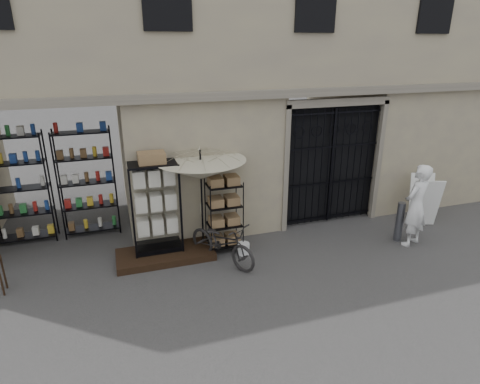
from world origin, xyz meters
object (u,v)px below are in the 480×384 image
object	(u,v)px
market_umbrella	(200,164)
easel_sign	(424,200)
steel_bollard	(399,222)
wire_rack	(224,217)
bicycle	(223,262)
shopkeeper	(410,244)
white_bucket	(243,249)
display_cabinet	(156,212)

from	to	relation	value
market_umbrella	easel_sign	distance (m)	5.63
market_umbrella	steel_bollard	size ratio (longest dim) A/B	2.90
wire_rack	easel_sign	size ratio (longest dim) A/B	1.30
bicycle	shopkeeper	xyz separation A→B (m)	(4.24, -0.54, 0.00)
bicycle	shopkeeper	size ratio (longest dim) A/B	0.92
white_bucket	display_cabinet	bearing A→B (deg)	163.00
display_cabinet	market_umbrella	world-z (taller)	market_umbrella
white_bucket	easel_sign	distance (m)	4.73
market_umbrella	steel_bollard	world-z (taller)	market_umbrella
white_bucket	bicycle	xyz separation A→B (m)	(-0.52, -0.18, -0.13)
display_cabinet	wire_rack	xyz separation A→B (m)	(1.40, -0.20, -0.22)
bicycle	market_umbrella	bearing A→B (deg)	76.96
display_cabinet	steel_bollard	world-z (taller)	display_cabinet
easel_sign	white_bucket	bearing A→B (deg)	-158.59
wire_rack	market_umbrella	xyz separation A→B (m)	(-0.43, 0.20, 1.15)
white_bucket	shopkeeper	world-z (taller)	white_bucket
white_bucket	easel_sign	size ratio (longest dim) A/B	0.21
wire_rack	shopkeeper	xyz separation A→B (m)	(4.05, -1.05, -0.78)
white_bucket	bicycle	world-z (taller)	bicycle
display_cabinet	easel_sign	size ratio (longest dim) A/B	1.68
display_cabinet	market_umbrella	xyz separation A→B (m)	(0.97, 0.00, 0.93)
shopkeeper	wire_rack	bearing A→B (deg)	-35.80
market_umbrella	easel_sign	bearing A→B (deg)	-4.77
bicycle	wire_rack	bearing A→B (deg)	37.80
market_umbrella	shopkeeper	bearing A→B (deg)	-15.56
white_bucket	bicycle	distance (m)	0.56
bicycle	shopkeeper	world-z (taller)	bicycle
display_cabinet	bicycle	distance (m)	1.72
wire_rack	steel_bollard	bearing A→B (deg)	-36.61
white_bucket	easel_sign	world-z (taller)	easel_sign
display_cabinet	wire_rack	size ratio (longest dim) A/B	1.29
display_cabinet	steel_bollard	bearing A→B (deg)	-32.64
display_cabinet	white_bucket	bearing A→B (deg)	-38.87
bicycle	easel_sign	world-z (taller)	easel_sign
steel_bollard	easel_sign	distance (m)	1.28
shopkeeper	easel_sign	size ratio (longest dim) A/B	1.52
white_bucket	shopkeeper	xyz separation A→B (m)	(3.72, -0.72, -0.13)
bicycle	easel_sign	xyz separation A→B (m)	(5.22, 0.25, 0.63)
bicycle	steel_bollard	xyz separation A→B (m)	(4.08, -0.30, 0.46)
wire_rack	bicycle	bearing A→B (deg)	-135.32
steel_bollard	white_bucket	bearing A→B (deg)	172.35
market_umbrella	easel_sign	world-z (taller)	market_umbrella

